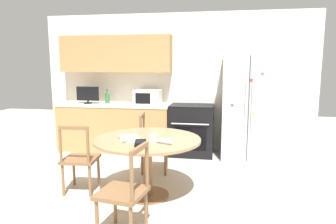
% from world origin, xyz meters
% --- Properties ---
extents(ground_plane, '(14.00, 14.00, 0.00)m').
position_xyz_m(ground_plane, '(0.00, 0.00, 0.00)').
color(ground_plane, beige).
extents(back_wall, '(5.20, 0.44, 2.60)m').
position_xyz_m(back_wall, '(-0.30, 2.59, 1.44)').
color(back_wall, silver).
rests_on(back_wall, ground_plane).
extents(kitchen_counter, '(2.16, 0.64, 0.90)m').
position_xyz_m(kitchen_counter, '(-1.13, 2.29, 0.45)').
color(kitchen_counter, '#AD7F4C').
rests_on(kitchen_counter, ground_plane).
extents(refrigerator, '(0.84, 0.75, 1.82)m').
position_xyz_m(refrigerator, '(1.30, 2.22, 0.91)').
color(refrigerator, '#B2B5BA').
rests_on(refrigerator, ground_plane).
extents(oven_range, '(0.79, 0.68, 1.08)m').
position_xyz_m(oven_range, '(0.35, 2.26, 0.47)').
color(oven_range, black).
rests_on(oven_range, ground_plane).
extents(microwave, '(0.48, 0.40, 0.27)m').
position_xyz_m(microwave, '(-0.48, 2.29, 1.04)').
color(microwave, white).
rests_on(microwave, kitchen_counter).
extents(countertop_tv, '(0.43, 0.16, 0.32)m').
position_xyz_m(countertop_tv, '(-1.66, 2.27, 1.08)').
color(countertop_tv, black).
rests_on(countertop_tv, kitchen_counter).
extents(counter_bottle, '(0.08, 0.08, 0.27)m').
position_xyz_m(counter_bottle, '(-1.31, 2.37, 1.00)').
color(counter_bottle, '#2D6B38').
rests_on(counter_bottle, kitchen_counter).
extents(dining_table, '(1.30, 1.30, 0.75)m').
position_xyz_m(dining_table, '(-0.03, 0.35, 0.62)').
color(dining_table, '#997551').
rests_on(dining_table, ground_plane).
extents(dining_chair_near, '(0.48, 0.48, 0.90)m').
position_xyz_m(dining_chair_near, '(-0.04, -0.55, 0.43)').
color(dining_chair_near, brown).
rests_on(dining_chair_near, ground_plane).
extents(dining_chair_far, '(0.46, 0.46, 0.90)m').
position_xyz_m(dining_chair_far, '(-0.16, 1.23, 0.43)').
color(dining_chair_far, brown).
rests_on(dining_chair_far, ground_plane).
extents(dining_chair_left, '(0.45, 0.45, 0.90)m').
position_xyz_m(dining_chair_left, '(-0.92, 0.34, 0.43)').
color(dining_chair_left, brown).
rests_on(dining_chair_left, ground_plane).
extents(candle_glass, '(0.08, 0.08, 0.08)m').
position_xyz_m(candle_glass, '(0.07, 0.21, 0.78)').
color(candle_glass, silver).
rests_on(candle_glass, dining_table).
extents(folded_napkin, '(0.20, 0.12, 0.05)m').
position_xyz_m(folded_napkin, '(0.23, 0.13, 0.77)').
color(folded_napkin, silver).
rests_on(folded_napkin, dining_table).
extents(wallet, '(0.14, 0.14, 0.07)m').
position_xyz_m(wallet, '(-0.02, -0.01, 0.77)').
color(wallet, black).
rests_on(wallet, dining_table).
extents(mail_stack, '(0.34, 0.37, 0.02)m').
position_xyz_m(mail_stack, '(-0.23, 0.27, 0.76)').
color(mail_stack, white).
rests_on(mail_stack, dining_table).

